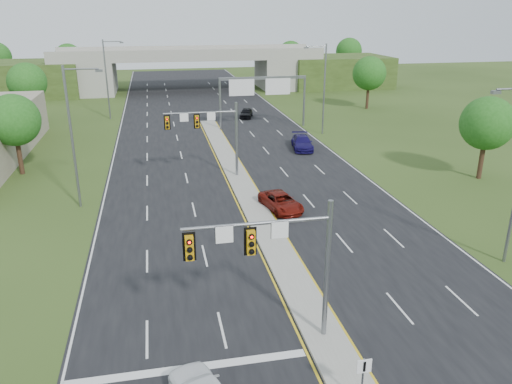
{
  "coord_description": "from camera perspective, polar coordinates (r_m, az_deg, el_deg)",
  "views": [
    {
      "loc": [
        -7.21,
        -19.04,
        14.72
      ],
      "look_at": [
        -0.75,
        12.43,
        3.0
      ],
      "focal_mm": 35.0,
      "sensor_mm": 36.0,
      "label": 1
    }
  ],
  "objects": [
    {
      "name": "car_far_a",
      "position": [
        38.91,
        2.88,
        -1.15
      ],
      "size": [
        3.12,
        5.06,
        1.31
      ],
      "primitive_type": "imported",
      "rotation": [
        0.0,
        0.0,
        0.22
      ],
      "color": "#631109",
      "rests_on": "road"
    },
    {
      "name": "lightpole_l_far",
      "position": [
        74.79,
        -16.59,
        12.62
      ],
      "size": [
        2.85,
        0.25,
        11.0
      ],
      "color": "slate",
      "rests_on": "ground"
    },
    {
      "name": "tree_l_near",
      "position": [
        51.57,
        -25.96,
        7.37
      ],
      "size": [
        4.8,
        4.8,
        7.6
      ],
      "color": "#382316",
      "rests_on": "ground"
    },
    {
      "name": "median",
      "position": [
        45.09,
        -1.76,
        1.11
      ],
      "size": [
        2.0,
        54.0,
        0.16
      ],
      "primitive_type": "cube",
      "color": "gray",
      "rests_on": "road"
    },
    {
      "name": "lane_markings",
      "position": [
        50.59,
        -3.59,
        3.12
      ],
      "size": [
        23.72,
        160.0,
        0.01
      ],
      "color": "gold",
      "rests_on": "road"
    },
    {
      "name": "road",
      "position": [
        56.47,
        -3.87,
        4.9
      ],
      "size": [
        24.0,
        160.0,
        0.02
      ],
      "primitive_type": "cube",
      "color": "black",
      "rests_on": "ground"
    },
    {
      "name": "tree_back_b",
      "position": [
        114.65,
        -20.63,
        14.21
      ],
      "size": [
        5.6,
        5.6,
        8.32
      ],
      "color": "#382316",
      "rests_on": "ground"
    },
    {
      "name": "tree_r_mid",
      "position": [
        81.67,
        12.82,
        13.08
      ],
      "size": [
        5.2,
        5.2,
        8.12
      ],
      "color": "#382316",
      "rests_on": "ground"
    },
    {
      "name": "car_far_b",
      "position": [
        56.47,
        5.29,
        5.65
      ],
      "size": [
        2.9,
        5.42,
        1.49
      ],
      "primitive_type": "imported",
      "rotation": [
        0.0,
        0.0,
        -0.16
      ],
      "color": "#130C4B",
      "rests_on": "road"
    },
    {
      "name": "lightpole_l_mid",
      "position": [
        40.44,
        -20.1,
        6.52
      ],
      "size": [
        2.85,
        0.25,
        11.0
      ],
      "color": "slate",
      "rests_on": "ground"
    },
    {
      "name": "keep_right_sign",
      "position": [
        20.9,
        12.16,
        -19.67
      ],
      "size": [
        0.6,
        0.13,
        2.2
      ],
      "color": "slate",
      "rests_on": "ground"
    },
    {
      "name": "sign_gantry",
      "position": [
        66.13,
        0.67,
        11.8
      ],
      "size": [
        11.58,
        0.44,
        6.67
      ],
      "color": "slate",
      "rests_on": "ground"
    },
    {
      "name": "car_far_c",
      "position": [
        73.41,
        -1.13,
        9.03
      ],
      "size": [
        2.74,
        4.3,
        1.36
      ],
      "primitive_type": "imported",
      "rotation": [
        0.0,
        0.0,
        -0.31
      ],
      "color": "black",
      "rests_on": "road"
    },
    {
      "name": "tree_back_d",
      "position": [
        122.07,
        10.57,
        15.55
      ],
      "size": [
        6.0,
        6.0,
        8.85
      ],
      "color": "#382316",
      "rests_on": "ground"
    },
    {
      "name": "tree_l_mid",
      "position": [
        76.48,
        -24.7,
        11.34
      ],
      "size": [
        5.2,
        5.2,
        8.12
      ],
      "color": "#382316",
      "rests_on": "ground"
    },
    {
      "name": "signal_mast_near",
      "position": [
        22.0,
        2.71,
        -7.0
      ],
      "size": [
        6.62,
        0.6,
        7.0
      ],
      "color": "slate",
      "rests_on": "ground"
    },
    {
      "name": "signal_mast_far",
      "position": [
        45.36,
        -5.09,
        7.23
      ],
      "size": [
        6.62,
        0.6,
        7.0
      ],
      "color": "slate",
      "rests_on": "ground"
    },
    {
      "name": "tree_r_near",
      "position": [
        49.68,
        24.91,
        7.12
      ],
      "size": [
        4.8,
        4.8,
        7.6
      ],
      "color": "#382316",
      "rests_on": "ground"
    },
    {
      "name": "tree_back_c",
      "position": [
        117.63,
        3.97,
        15.51
      ],
      "size": [
        5.6,
        5.6,
        8.32
      ],
      "color": "#382316",
      "rests_on": "ground"
    },
    {
      "name": "lightpole_r_far",
      "position": [
        63.09,
        7.66,
        12.02
      ],
      "size": [
        2.85,
        0.25,
        11.0
      ],
      "color": "slate",
      "rests_on": "ground"
    },
    {
      "name": "overpass",
      "position": [
        99.93,
        -7.59,
        13.46
      ],
      "size": [
        80.0,
        14.0,
        8.1
      ],
      "color": "gray",
      "rests_on": "ground"
    },
    {
      "name": "ground",
      "position": [
        25.12,
        7.7,
        -16.04
      ],
      "size": [
        240.0,
        240.0,
        0.0
      ],
      "primitive_type": "plane",
      "color": "#2E4117",
      "rests_on": "ground"
    }
  ]
}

